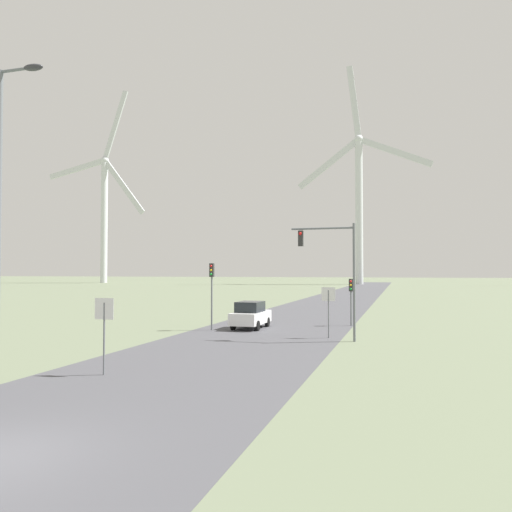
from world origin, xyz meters
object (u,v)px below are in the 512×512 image
(traffic_light_post_near_left, at_px, (212,281))
(traffic_light_mast_overhead, at_px, (333,259))
(wind_turbine_left, at_px, (359,192))
(car_approaching, at_px, (251,315))
(wind_turbine_far_left, at_px, (104,204))
(stop_sign_near, at_px, (104,321))
(stop_sign_far, at_px, (328,302))
(traffic_light_post_near_right, at_px, (351,291))

(traffic_light_post_near_left, bearing_deg, traffic_light_mast_overhead, -18.34)
(traffic_light_post_near_left, bearing_deg, wind_turbine_left, 89.90)
(car_approaching, xyz_separation_m, wind_turbine_far_left, (-85.03, 111.94, 25.42))
(stop_sign_near, distance_m, stop_sign_far, 14.33)
(wind_turbine_left, bearing_deg, stop_sign_near, -89.52)
(car_approaching, bearing_deg, wind_turbine_far_left, 127.22)
(stop_sign_far, relative_size, wind_turbine_far_left, 0.05)
(stop_sign_near, relative_size, car_approaching, 0.70)
(stop_sign_near, height_order, traffic_light_post_near_right, traffic_light_post_near_right)
(traffic_light_mast_overhead, relative_size, car_approaching, 1.59)
(car_approaching, relative_size, wind_turbine_far_left, 0.07)
(traffic_light_post_near_left, height_order, car_approaching, traffic_light_post_near_left)
(traffic_light_post_near_left, xyz_separation_m, wind_turbine_far_left, (-82.85, 113.63, 23.11))
(traffic_light_post_near_left, relative_size, wind_turbine_far_left, 0.07)
(wind_turbine_far_left, bearing_deg, stop_sign_near, -56.69)
(traffic_light_post_near_right, distance_m, wind_turbine_far_left, 143.81)
(traffic_light_post_near_left, distance_m, wind_turbine_left, 120.64)
(traffic_light_post_near_right, distance_m, wind_turbine_left, 115.96)
(traffic_light_mast_overhead, bearing_deg, wind_turbine_far_left, 128.09)
(wind_turbine_left, bearing_deg, stop_sign_far, -86.29)
(traffic_light_mast_overhead, bearing_deg, stop_sign_near, -121.40)
(traffic_light_post_near_right, height_order, traffic_light_mast_overhead, traffic_light_mast_overhead)
(traffic_light_post_near_right, bearing_deg, traffic_light_post_near_left, -148.60)
(stop_sign_near, distance_m, traffic_light_post_near_left, 14.54)
(traffic_light_post_near_right, xyz_separation_m, car_approaching, (-6.43, -3.56, -1.55))
(stop_sign_near, distance_m, wind_turbine_far_left, 155.15)
(traffic_light_mast_overhead, height_order, wind_turbine_left, wind_turbine_left)
(wind_turbine_left, bearing_deg, traffic_light_mast_overhead, -86.12)
(stop_sign_far, bearing_deg, wind_turbine_far_left, 128.21)
(stop_sign_far, height_order, traffic_light_mast_overhead, traffic_light_mast_overhead)
(traffic_light_post_near_right, relative_size, wind_turbine_far_left, 0.05)
(stop_sign_far, distance_m, traffic_light_mast_overhead, 2.74)
(stop_sign_near, xyz_separation_m, wind_turbine_far_left, (-84.16, 128.06, 24.31))
(stop_sign_near, bearing_deg, traffic_light_post_near_left, 95.19)
(stop_sign_near, xyz_separation_m, car_approaching, (0.87, 16.12, -1.11))
(traffic_light_mast_overhead, xyz_separation_m, car_approaching, (-6.23, 4.48, -3.66))
(car_approaching, height_order, wind_turbine_far_left, wind_turbine_far_left)
(stop_sign_near, xyz_separation_m, wind_turbine_left, (-1.11, 132.65, 25.21))
(traffic_light_post_near_right, bearing_deg, wind_turbine_left, 94.26)
(stop_sign_near, relative_size, wind_turbine_far_left, 0.05)
(traffic_light_mast_overhead, bearing_deg, wind_turbine_left, 93.88)
(stop_sign_near, bearing_deg, traffic_light_mast_overhead, 58.60)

